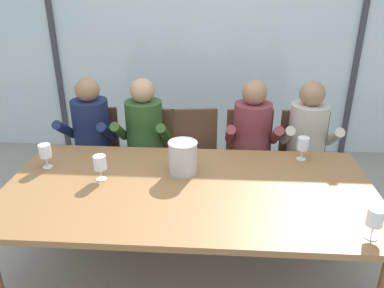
% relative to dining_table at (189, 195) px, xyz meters
% --- Properties ---
extents(ground, '(14.00, 14.00, 0.00)m').
position_rel_dining_table_xyz_m(ground, '(0.00, 1.00, -0.68)').
color(ground, '#9E9384').
extents(window_glass_panel, '(7.60, 0.03, 2.60)m').
position_rel_dining_table_xyz_m(window_glass_panel, '(0.00, 2.25, 0.62)').
color(window_glass_panel, silver).
rests_on(window_glass_panel, ground).
extents(window_mullion_left, '(0.06, 0.06, 2.60)m').
position_rel_dining_table_xyz_m(window_mullion_left, '(-1.71, 2.23, 0.62)').
color(window_mullion_left, '#38383D').
rests_on(window_mullion_left, ground).
extents(window_mullion_right, '(0.06, 0.06, 2.60)m').
position_rel_dining_table_xyz_m(window_mullion_right, '(1.71, 2.23, 0.62)').
color(window_mullion_right, '#38383D').
rests_on(window_mullion_right, ground).
extents(hillside_vineyard, '(13.60, 2.40, 1.97)m').
position_rel_dining_table_xyz_m(hillside_vineyard, '(0.00, 5.29, 0.31)').
color(hillside_vineyard, '#568942').
rests_on(hillside_vineyard, ground).
extents(dining_table, '(2.40, 1.19, 0.74)m').
position_rel_dining_table_xyz_m(dining_table, '(0.00, 0.00, 0.00)').
color(dining_table, olive).
rests_on(dining_table, ground).
extents(chair_near_curtain, '(0.47, 0.47, 0.89)m').
position_rel_dining_table_xyz_m(chair_near_curtain, '(-0.94, 1.01, -0.16)').
color(chair_near_curtain, brown).
rests_on(chair_near_curtain, ground).
extents(chair_left_of_center, '(0.50, 0.50, 0.89)m').
position_rel_dining_table_xyz_m(chair_left_of_center, '(-0.43, 1.02, -0.16)').
color(chair_left_of_center, brown).
rests_on(chair_left_of_center, ground).
extents(chair_center, '(0.49, 0.49, 0.89)m').
position_rel_dining_table_xyz_m(chair_center, '(-0.01, 1.02, -0.16)').
color(chair_center, brown).
rests_on(chair_center, ground).
extents(chair_right_of_center, '(0.47, 0.47, 0.89)m').
position_rel_dining_table_xyz_m(chair_right_of_center, '(0.48, 1.04, -0.16)').
color(chair_right_of_center, brown).
rests_on(chair_right_of_center, ground).
extents(chair_near_window_right, '(0.46, 0.46, 0.89)m').
position_rel_dining_table_xyz_m(chair_near_window_right, '(0.96, 1.03, -0.16)').
color(chair_near_window_right, brown).
rests_on(chair_near_window_right, ground).
extents(person_navy_polo, '(0.48, 0.62, 1.21)m').
position_rel_dining_table_xyz_m(person_navy_polo, '(-0.94, 0.87, 0.01)').
color(person_navy_polo, '#192347').
rests_on(person_navy_polo, ground).
extents(person_olive_shirt, '(0.47, 0.61, 1.21)m').
position_rel_dining_table_xyz_m(person_olive_shirt, '(-0.46, 0.87, 0.01)').
color(person_olive_shirt, '#2D5123').
rests_on(person_olive_shirt, ground).
extents(person_maroon_top, '(0.46, 0.61, 1.21)m').
position_rel_dining_table_xyz_m(person_maroon_top, '(0.48, 0.87, 0.01)').
color(person_maroon_top, brown).
rests_on(person_maroon_top, ground).
extents(person_beige_jumper, '(0.47, 0.61, 1.21)m').
position_rel_dining_table_xyz_m(person_beige_jumper, '(0.95, 0.87, 0.01)').
color(person_beige_jumper, '#B7AD9E').
rests_on(person_beige_jumper, ground).
extents(ice_bucket_primary, '(0.20, 0.20, 0.23)m').
position_rel_dining_table_xyz_m(ice_bucket_primary, '(-0.05, 0.20, 0.18)').
color(ice_bucket_primary, '#B7B7BC').
rests_on(ice_bucket_primary, dining_table).
extents(wine_glass_by_left_taster, '(0.08, 0.08, 0.17)m').
position_rel_dining_table_xyz_m(wine_glass_by_left_taster, '(0.81, 0.46, 0.18)').
color(wine_glass_by_left_taster, silver).
rests_on(wine_glass_by_left_taster, dining_table).
extents(wine_glass_near_bucket, '(0.08, 0.08, 0.17)m').
position_rel_dining_table_xyz_m(wine_glass_near_bucket, '(-0.59, 0.06, 0.18)').
color(wine_glass_near_bucket, silver).
rests_on(wine_glass_near_bucket, dining_table).
extents(wine_glass_center_pour, '(0.08, 0.08, 0.17)m').
position_rel_dining_table_xyz_m(wine_glass_center_pour, '(-1.03, 0.22, 0.18)').
color(wine_glass_center_pour, silver).
rests_on(wine_glass_center_pour, dining_table).
extents(wine_glass_by_right_taster, '(0.08, 0.08, 0.17)m').
position_rel_dining_table_xyz_m(wine_glass_by_right_taster, '(0.99, -0.45, 0.18)').
color(wine_glass_by_right_taster, silver).
rests_on(wine_glass_by_right_taster, dining_table).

